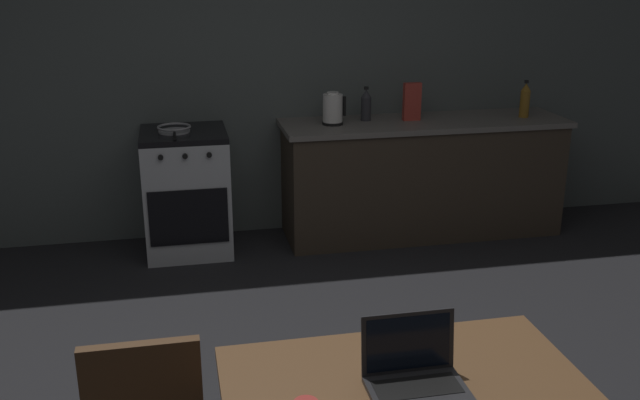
% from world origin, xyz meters
% --- Properties ---
extents(back_wall, '(6.40, 0.10, 2.84)m').
position_xyz_m(back_wall, '(0.30, 2.62, 1.42)').
color(back_wall, '#4F5655').
rests_on(back_wall, ground_plane).
extents(kitchen_counter, '(2.16, 0.64, 0.90)m').
position_xyz_m(kitchen_counter, '(1.19, 2.27, 0.45)').
color(kitchen_counter, '#382D23').
rests_on(kitchen_counter, ground_plane).
extents(stove_oven, '(0.60, 0.62, 0.90)m').
position_xyz_m(stove_oven, '(-0.60, 2.27, 0.45)').
color(stove_oven, '#B7BABF').
rests_on(stove_oven, ground_plane).
extents(laptop, '(0.32, 0.25, 0.23)m').
position_xyz_m(laptop, '(0.06, -0.84, 0.76)').
color(laptop, '#232326').
rests_on(laptop, dining_table).
extents(electric_kettle, '(0.17, 0.15, 0.24)m').
position_xyz_m(electric_kettle, '(0.48, 2.27, 1.01)').
color(electric_kettle, black).
rests_on(electric_kettle, kitchen_counter).
extents(bottle, '(0.07, 0.07, 0.28)m').
position_xyz_m(bottle, '(1.97, 2.22, 1.03)').
color(bottle, '#8C601E').
rests_on(bottle, kitchen_counter).
extents(frying_pan, '(0.24, 0.41, 0.05)m').
position_xyz_m(frying_pan, '(-0.66, 2.24, 0.92)').
color(frying_pan, gray).
rests_on(frying_pan, stove_oven).
extents(cereal_box, '(0.13, 0.05, 0.28)m').
position_xyz_m(cereal_box, '(1.09, 2.29, 1.04)').
color(cereal_box, '#B2382D').
rests_on(cereal_box, kitchen_counter).
extents(bottle_b, '(0.08, 0.08, 0.25)m').
position_xyz_m(bottle_b, '(0.75, 2.35, 1.02)').
color(bottle_b, '#2D2D33').
rests_on(bottle_b, kitchen_counter).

